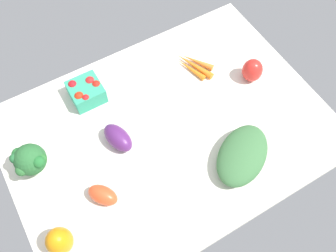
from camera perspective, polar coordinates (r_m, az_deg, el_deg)
tablecloth at (r=122.30cm, az=0.00°, el=-0.70°), size 104.00×76.00×2.00cm
bell_pepper_red at (r=132.72cm, az=12.91°, el=8.41°), size 9.39×9.39×8.83cm
eggplant at (r=117.30cm, az=-7.75°, el=-1.81°), size 8.96×12.70×6.43cm
leafy_greens_clump at (r=115.56cm, az=11.42°, el=-4.43°), size 26.59×23.77×6.88cm
broccoli_head at (r=115.82cm, az=-20.62°, el=-4.94°), size 9.83×10.07×11.94cm
roma_tomato at (r=110.93cm, az=-10.05°, el=-10.47°), size 9.73×10.70×5.34cm
carrot_bunch at (r=135.47cm, az=4.03°, el=9.41°), size 10.82×16.11×2.40cm
berry_basket at (r=128.13cm, az=-12.58°, el=5.23°), size 10.68×10.68×7.26cm
bell_pepper_orange at (r=107.42cm, az=-16.45°, el=-16.72°), size 7.91×7.91×9.90cm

